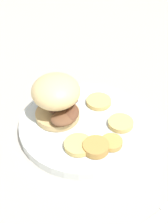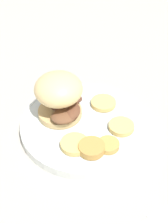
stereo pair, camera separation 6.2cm
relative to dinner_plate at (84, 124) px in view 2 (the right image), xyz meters
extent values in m
plane|color=#B2A899|center=(0.00, 0.00, -0.01)|extent=(4.00, 4.00, 0.00)
cylinder|color=silver|center=(0.00, 0.00, 0.00)|extent=(0.27, 0.27, 0.02)
torus|color=silver|center=(0.00, 0.00, 0.01)|extent=(0.27, 0.27, 0.01)
cylinder|color=tan|center=(-0.02, -0.05, 0.02)|extent=(0.09, 0.09, 0.01)
ellipsoid|color=brown|center=(0.00, -0.03, 0.04)|extent=(0.06, 0.04, 0.02)
ellipsoid|color=brown|center=(-0.06, -0.08, 0.03)|extent=(0.04, 0.04, 0.01)
ellipsoid|color=brown|center=(-0.03, -0.03, 0.03)|extent=(0.03, 0.03, 0.02)
ellipsoid|color=brown|center=(0.01, -0.04, 0.03)|extent=(0.06, 0.06, 0.02)
ellipsoid|color=brown|center=(0.00, -0.03, 0.03)|extent=(0.04, 0.03, 0.02)
ellipsoid|color=#563323|center=(-0.02, -0.05, 0.03)|extent=(0.04, 0.05, 0.02)
ellipsoid|color=#563323|center=(-0.05, -0.03, 0.03)|extent=(0.05, 0.06, 0.01)
ellipsoid|color=#E5C17F|center=(-0.02, -0.05, 0.08)|extent=(0.10, 0.10, 0.06)
cylinder|color=#BC8942|center=(0.08, 0.01, 0.02)|extent=(0.05, 0.05, 0.01)
cylinder|color=#DBB766|center=(0.07, -0.02, 0.01)|extent=(0.05, 0.05, 0.01)
cylinder|color=#DBB766|center=(-0.05, 0.04, 0.01)|extent=(0.05, 0.05, 0.01)
cylinder|color=#DBB766|center=(0.02, 0.07, 0.01)|extent=(0.05, 0.05, 0.01)
cylinder|color=tan|center=(0.07, 0.04, 0.01)|extent=(0.04, 0.04, 0.01)
cube|color=silver|center=(0.20, 0.13, -0.01)|extent=(0.04, 0.05, 0.00)
camera|label=1|loc=(0.46, -0.06, 0.45)|focal=50.00mm
camera|label=2|loc=(0.47, 0.00, 0.45)|focal=50.00mm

